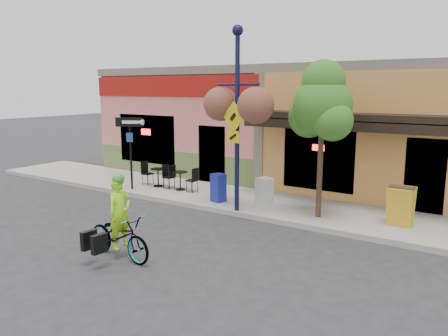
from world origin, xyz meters
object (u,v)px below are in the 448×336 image
at_px(lamp_post, 237,121).
at_px(newspaper_box_grey, 264,193).
at_px(one_way_sign, 131,154).
at_px(bicycle, 119,236).
at_px(newspaper_box_blue, 218,188).
at_px(cyclist_rider, 120,224).
at_px(building, 328,123).
at_px(street_tree, 321,139).

relative_size(lamp_post, newspaper_box_grey, 5.69).
bearing_deg(newspaper_box_grey, one_way_sign, -152.74).
distance_m(lamp_post, newspaper_box_grey, 2.33).
relative_size(bicycle, newspaper_box_blue, 2.12).
height_order(cyclist_rider, one_way_sign, one_way_sign).
xyz_separation_m(lamp_post, newspaper_box_grey, (0.57, 0.64, -2.17)).
xyz_separation_m(building, street_tree, (2.05, -6.16, 0.07)).
height_order(one_way_sign, newspaper_box_grey, one_way_sign).
relative_size(one_way_sign, newspaper_box_grey, 2.75).
relative_size(cyclist_rider, newspaper_box_grey, 1.68).
relative_size(cyclist_rider, street_tree, 0.36).
distance_m(bicycle, cyclist_rider, 0.29).
height_order(lamp_post, one_way_sign, lamp_post).
bearing_deg(newspaper_box_blue, street_tree, 17.01).
bearing_deg(lamp_post, one_way_sign, -167.89).
height_order(newspaper_box_grey, street_tree, street_tree).
bearing_deg(lamp_post, newspaper_box_blue, 167.51).
bearing_deg(bicycle, building, 1.38).
distance_m(newspaper_box_blue, street_tree, 3.69).
relative_size(lamp_post, newspaper_box_blue, 5.92).
bearing_deg(lamp_post, street_tree, 32.57).
distance_m(bicycle, street_tree, 5.87).
bearing_deg(newspaper_box_blue, building, 93.44).
distance_m(building, cyclist_rider, 11.16).
bearing_deg(bicycle, one_way_sign, 47.14).
xyz_separation_m(cyclist_rider, one_way_sign, (-4.14, 4.46, 0.64)).
xyz_separation_m(cyclist_rider, lamp_post, (0.39, 4.20, 2.00)).
relative_size(newspaper_box_grey, street_tree, 0.21).
bearing_deg(one_way_sign, street_tree, -20.81).
distance_m(one_way_sign, newspaper_box_grey, 5.17).
distance_m(bicycle, newspaper_box_blue, 4.77).
bearing_deg(street_tree, newspaper_box_blue, -177.29).
xyz_separation_m(lamp_post, one_way_sign, (-4.53, 0.26, -1.36)).
bearing_deg(bicycle, cyclist_rider, -85.34).
height_order(bicycle, newspaper_box_blue, newspaper_box_blue).
xyz_separation_m(lamp_post, newspaper_box_blue, (-1.01, 0.54, -2.19)).
bearing_deg(lamp_post, cyclist_rider, -79.84).
relative_size(building, cyclist_rider, 11.70).
xyz_separation_m(newspaper_box_blue, street_tree, (3.26, 0.15, 1.73)).
bearing_deg(lamp_post, building, 103.79).
xyz_separation_m(building, bicycle, (-0.63, -11.05, -1.76)).
relative_size(building, one_way_sign, 7.15).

